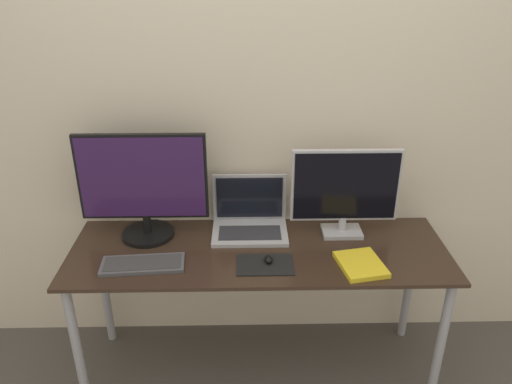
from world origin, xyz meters
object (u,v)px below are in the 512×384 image
at_px(book, 361,264).
at_px(laptop, 250,218).
at_px(keyboard, 143,264).
at_px(monitor_left, 143,186).
at_px(mouse, 268,259).
at_px(monitor_right, 345,190).

bearing_deg(book, laptop, 144.82).
bearing_deg(keyboard, laptop, 33.65).
distance_m(laptop, book, 0.58).
xyz_separation_m(monitor_left, mouse, (0.56, -0.25, -0.24)).
xyz_separation_m(keyboard, mouse, (0.54, 0.01, 0.01)).
distance_m(monitor_left, book, 1.03).
bearing_deg(monitor_right, book, -83.50).
bearing_deg(keyboard, monitor_left, 94.62).
distance_m(monitor_left, laptop, 0.53).
distance_m(laptop, mouse, 0.31).
bearing_deg(monitor_right, monitor_left, -179.99).
height_order(monitor_right, keyboard, monitor_right).
height_order(laptop, mouse, laptop).
height_order(monitor_left, mouse, monitor_left).
relative_size(monitor_left, keyboard, 1.62).
bearing_deg(laptop, mouse, -75.14).
bearing_deg(monitor_left, keyboard, -85.38).
bearing_deg(book, keyboard, 178.46).
bearing_deg(mouse, keyboard, -178.62).
xyz_separation_m(monitor_right, book, (0.03, -0.29, -0.22)).
relative_size(laptop, mouse, 6.24).
height_order(monitor_left, laptop, monitor_left).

